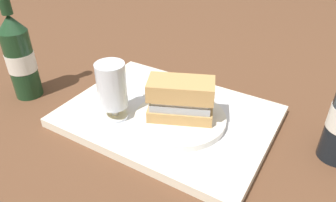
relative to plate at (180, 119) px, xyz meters
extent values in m
plane|color=brown|center=(0.04, -0.02, -0.03)|extent=(3.00, 3.00, 0.00)
cube|color=beige|center=(0.04, -0.02, -0.02)|extent=(0.44, 0.32, 0.02)
cube|color=silver|center=(0.04, -0.02, -0.01)|extent=(0.38, 0.27, 0.00)
cylinder|color=silver|center=(0.00, 0.00, 0.00)|extent=(0.19, 0.19, 0.01)
cube|color=tan|center=(0.00, 0.00, 0.02)|extent=(0.14, 0.11, 0.02)
cube|color=#9EA3A8|center=(0.00, 0.00, 0.04)|extent=(0.13, 0.10, 0.02)
cube|color=silver|center=(0.00, 0.00, 0.05)|extent=(0.12, 0.09, 0.01)
sphere|color=#47932D|center=(0.05, 0.02, 0.06)|extent=(0.04, 0.04, 0.04)
cube|color=tan|center=(0.00, 0.00, 0.07)|extent=(0.14, 0.11, 0.04)
cylinder|color=silver|center=(0.13, 0.06, 0.00)|extent=(0.06, 0.06, 0.01)
cylinder|color=silver|center=(0.13, 0.06, 0.01)|extent=(0.01, 0.01, 0.02)
cylinder|color=silver|center=(0.13, 0.06, 0.07)|extent=(0.06, 0.06, 0.09)
cylinder|color=gold|center=(0.13, 0.06, 0.04)|extent=(0.06, 0.06, 0.04)
cylinder|color=white|center=(0.13, 0.06, 0.07)|extent=(0.05, 0.05, 0.01)
cube|color=white|center=(0.13, -0.08, 0.00)|extent=(0.09, 0.07, 0.01)
cylinder|color=#19381E|center=(0.39, 0.07, 0.05)|extent=(0.06, 0.06, 0.17)
cylinder|color=silver|center=(0.39, 0.07, 0.06)|extent=(0.07, 0.07, 0.05)
cone|color=#19381E|center=(0.39, 0.07, 0.16)|extent=(0.06, 0.06, 0.04)
cylinder|color=#19381E|center=(0.39, 0.07, 0.20)|extent=(0.02, 0.02, 0.05)
camera|label=1|loc=(-0.25, 0.46, 0.39)|focal=33.84mm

